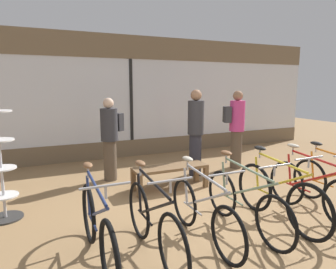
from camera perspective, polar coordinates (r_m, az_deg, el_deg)
The scene contains 14 objects.
ground_plane at distance 4.68m, azimuth 9.50°, elevation -14.90°, with size 24.00×24.00×0.00m, color #99754C.
shop_back_wall at distance 8.09m, azimuth -7.09°, elevation 7.32°, with size 12.00×0.08×3.20m.
bicycle_far_left at distance 3.43m, azimuth -13.34°, elevation -17.10°, with size 0.46×1.79×1.04m.
bicycle_left at distance 3.47m, azimuth -2.87°, elevation -16.47°, with size 0.46×1.72×1.04m.
bicycle_center_left at distance 3.81m, azimuth 6.65°, elevation -14.54°, with size 0.46×1.67×1.01m.
bicycle_center at distance 4.16m, azimuth 14.36°, elevation -12.50°, with size 0.46×1.75×1.02m.
bicycle_center_right at distance 4.50m, azimuth 20.25°, elevation -10.88°, with size 0.46×1.74×1.05m.
bicycle_right at distance 4.94m, azimuth 25.79°, elevation -9.52°, with size 0.46×1.71×1.04m.
bicycle_far_right at distance 5.39m, azimuth 29.28°, elevation -8.38°, with size 0.46×1.67×1.02m.
accessory_rack at distance 4.88m, azimuth -29.12°, elevation -6.43°, with size 0.48×0.48×1.66m.
display_bench at distance 5.58m, azimuth 0.43°, elevation -6.82°, with size 1.40×0.44×0.44m.
customer_near_rack at distance 7.05m, azimuth 12.84°, elevation 1.45°, with size 0.55×0.43×1.79m.
customer_by_window at distance 6.12m, azimuth -10.97°, elevation -0.35°, with size 0.56×0.50×1.67m.
customer_mid_floor at distance 6.34m, azimuth 5.28°, elevation 0.75°, with size 0.44×0.44×1.83m.
Camera 1 is at (-2.42, -3.52, 1.91)m, focal length 32.00 mm.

